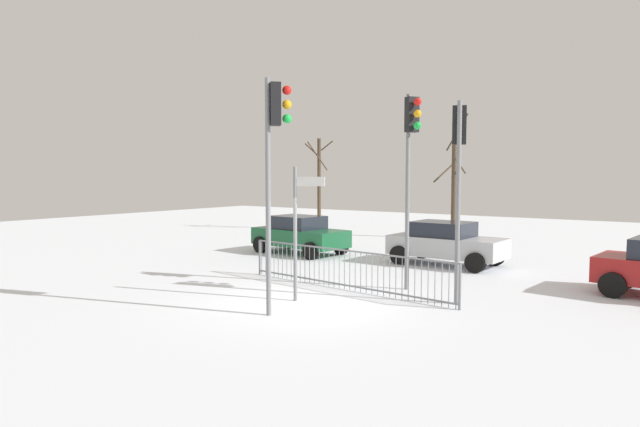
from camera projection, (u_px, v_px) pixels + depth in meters
name	position (u px, v px, depth m)	size (l,w,h in m)	color
ground_plane	(303.00, 303.00, 12.84)	(60.00, 60.00, 0.00)	white
traffic_light_rear_right	(459.00, 156.00, 12.66)	(0.38, 0.54, 4.76)	slate
traffic_light_mid_right	(411.00, 148.00, 14.04)	(0.51, 0.42, 5.15)	slate
traffic_light_foreground_left	(274.00, 143.00, 11.51)	(0.47, 0.47, 5.09)	slate
direction_sign_post	(297.00, 226.00, 12.96)	(0.76, 0.27, 3.24)	slate
pedestrian_guard_railing	(345.00, 269.00, 14.36)	(6.69, 0.81, 1.07)	slate
car_silver_mid	(446.00, 242.00, 18.29)	(3.88, 2.09, 1.47)	#B2B5BA
car_green_far	(299.00, 234.00, 20.97)	(3.98, 2.31, 1.47)	#195933
bare_tree_left	(319.00, 181.00, 30.18)	(1.48, 1.39, 5.09)	#473828
bare_tree_centre	(454.00, 185.00, 25.83)	(1.43, 1.41, 6.01)	#473828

